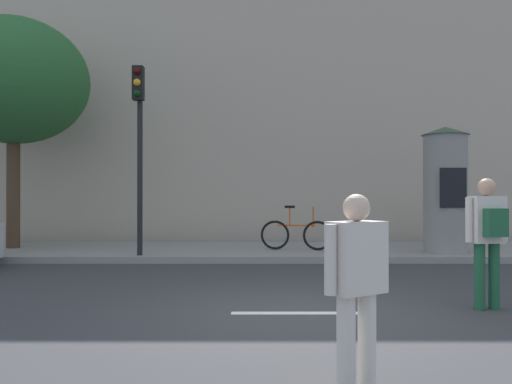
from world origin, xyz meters
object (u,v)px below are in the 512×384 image
poster_column (444,189)px  pedestrian_with_backpack (486,231)px  pedestrian_near_pole (355,278)px  street_tree (12,81)px  traffic_light (137,128)px  pedestrian_in_red_top (437,210)px  bicycle_leaning (295,234)px

poster_column → pedestrian_with_backpack: poster_column is taller
pedestrian_near_pole → street_tree: bearing=125.1°
poster_column → pedestrian_near_pole: 9.50m
poster_column → traffic_light: bearing=-174.8°
street_tree → pedestrian_near_pole: 12.60m
pedestrian_near_pole → pedestrian_in_red_top: (4.19, 10.76, 0.24)m
traffic_light → poster_column: traffic_light is taller
street_tree → pedestrian_with_backpack: bearing=-36.6°
poster_column → bicycle_leaning: bearing=169.3°
pedestrian_in_red_top → bicycle_leaning: 4.23m
traffic_light → street_tree: street_tree is taller
street_tree → pedestrian_in_red_top: 11.66m
pedestrian_with_backpack → poster_column: bearing=76.1°
poster_column → pedestrian_with_backpack: size_ratio=1.72×
traffic_light → pedestrian_near_pole: traffic_light is taller
street_tree → traffic_light: bearing=-26.9°
poster_column → pedestrian_in_red_top: (0.51, 2.05, -0.54)m
poster_column → street_tree: size_ratio=0.50×
poster_column → bicycle_leaning: 3.68m
traffic_light → pedestrian_in_red_top: bearing=19.6°
pedestrian_in_red_top → traffic_light: bearing=-160.4°
pedestrian_with_backpack → bicycle_leaning: pedestrian_with_backpack is taller
poster_column → street_tree: street_tree is taller
bicycle_leaning → street_tree: bearing=175.8°
pedestrian_with_backpack → pedestrian_near_pole: pedestrian_with_backpack is taller
traffic_light → poster_column: bearing=5.2°
pedestrian_with_backpack → street_tree: bearing=143.4°
pedestrian_in_red_top → bicycle_leaning: size_ratio=0.91×
pedestrian_near_pole → traffic_light: bearing=112.6°
pedestrian_near_pole → pedestrian_in_red_top: size_ratio=0.94×
pedestrian_near_pole → pedestrian_with_backpack: bearing=53.3°
street_tree → pedestrian_in_red_top: (11.15, 0.87, -3.30)m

